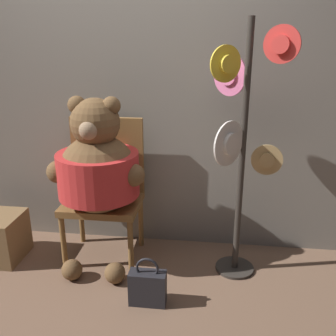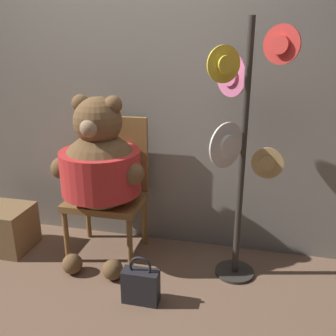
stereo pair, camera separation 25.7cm
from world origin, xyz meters
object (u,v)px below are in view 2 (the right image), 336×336
teddy_bear (100,167)px  hat_display_rack (241,141)px  chair (109,182)px  handbag_on_ground (141,285)px

teddy_bear → hat_display_rack: 1.01m
chair → handbag_on_ground: 0.86m
chair → hat_display_rack: bearing=-10.3°
chair → teddy_bear: 0.25m
teddy_bear → handbag_on_ground: 0.87m
hat_display_rack → handbag_on_ground: size_ratio=5.21×
chair → hat_display_rack: hat_display_rack is taller
hat_display_rack → handbag_on_ground: (-0.56, -0.42, -0.88)m
chair → teddy_bear: (0.01, -0.16, 0.19)m
handbag_on_ground → hat_display_rack: bearing=37.1°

